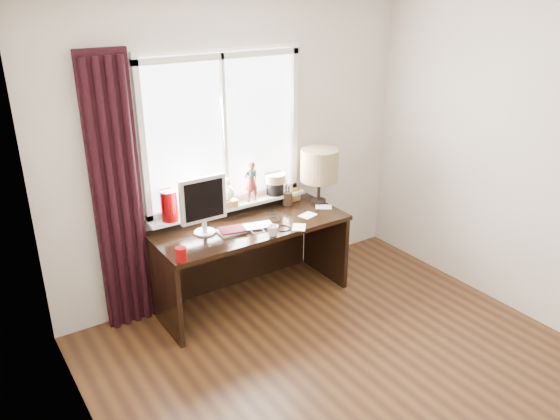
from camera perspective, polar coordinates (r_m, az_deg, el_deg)
floor at (r=4.07m, az=10.97°, el=-18.80°), size 3.50×4.00×0.00m
wall_back at (r=4.87m, az=-4.43°, el=6.22°), size 3.50×0.00×2.60m
wall_left at (r=2.54m, az=-16.85°, el=-10.93°), size 0.00×4.00×2.60m
laptop at (r=4.62m, az=-2.75°, el=-1.77°), size 0.37×0.29×0.03m
mug at (r=4.47m, az=-0.75°, el=-2.13°), size 0.12×0.12×0.09m
red_cup at (r=4.13m, az=-10.28°, el=-4.59°), size 0.08×0.08×0.11m
window at (r=4.76m, az=-5.59°, el=5.85°), size 1.52×0.20×1.40m
curtain at (r=4.43m, az=-16.59°, el=1.12°), size 0.38×0.09×2.25m
desk at (r=4.89m, az=-3.59°, el=-3.69°), size 1.70×0.70×0.75m
monitor at (r=4.46m, az=-8.04°, el=0.84°), size 0.40×0.18×0.49m
notebook_stack at (r=4.56m, az=-5.08°, el=-2.15°), size 0.24×0.19×0.03m
brush_holder at (r=5.09m, az=0.80°, el=1.21°), size 0.09×0.09×0.25m
icon_frame at (r=5.17m, az=1.67°, el=1.61°), size 0.10×0.02×0.13m
table_lamp at (r=5.05m, az=4.15°, el=4.63°), size 0.35×0.35×0.52m
loose_papers at (r=4.86m, az=3.20°, el=-0.64°), size 0.64×0.43×0.00m
desk_cables at (r=4.74m, az=-0.29°, el=-1.20°), size 0.25×0.48×0.01m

